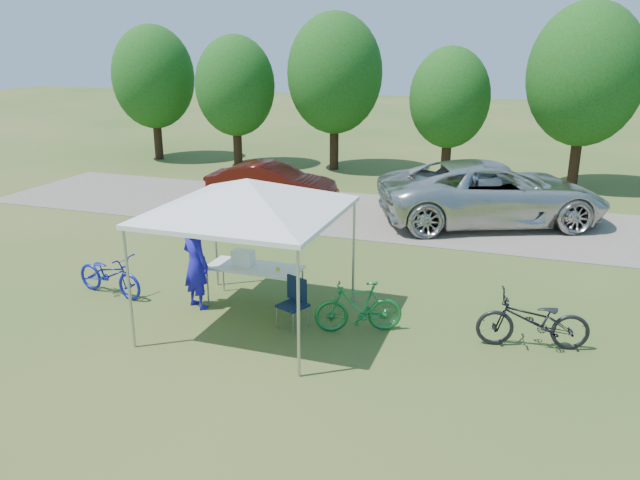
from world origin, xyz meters
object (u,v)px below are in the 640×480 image
(folding_chair, at_px, (295,298))
(sedan, at_px, (272,184))
(bike_green, at_px, (358,307))
(cyclist, at_px, (196,264))
(bike_blue, at_px, (110,274))
(folding_table, at_px, (255,269))
(cooler, at_px, (243,258))
(bike_dark, at_px, (533,321))
(minivan, at_px, (492,193))

(folding_chair, bearing_deg, sedan, 137.72)
(folding_chair, height_order, bike_green, bike_green)
(cyclist, distance_m, bike_blue, 2.05)
(folding_table, xyz_separation_m, cyclist, (-0.99, -0.55, 0.16))
(cooler, bearing_deg, bike_blue, -167.88)
(folding_table, relative_size, sedan, 0.46)
(bike_green, height_order, bike_dark, bike_dark)
(cyclist, xyz_separation_m, sedan, (-1.73, 7.72, -0.20))
(bike_blue, distance_m, bike_green, 5.26)
(folding_chair, height_order, bike_dark, bike_dark)
(cyclist, height_order, bike_blue, cyclist)
(sedan, bearing_deg, cooler, -165.53)
(cooler, distance_m, minivan, 8.46)
(folding_chair, distance_m, cyclist, 2.14)
(folding_chair, distance_m, bike_blue, 4.10)
(minivan, xyz_separation_m, sedan, (-6.68, -0.18, -0.21))
(bike_blue, bearing_deg, bike_dark, -77.44)
(cyclist, bearing_deg, bike_dark, -154.00)
(bike_green, xyz_separation_m, sedan, (-5.00, 7.74, 0.21))
(folding_chair, height_order, minivan, minivan)
(folding_table, height_order, bike_dark, bike_dark)
(folding_chair, relative_size, bike_dark, 0.48)
(sedan, bearing_deg, folding_table, -163.84)
(bike_green, distance_m, bike_dark, 2.97)
(folding_table, bearing_deg, cooler, -180.00)
(bike_green, bearing_deg, cooler, -125.63)
(bike_dark, bearing_deg, folding_chair, -94.20)
(bike_blue, relative_size, sedan, 0.41)
(cooler, relative_size, cyclist, 0.24)
(bike_blue, xyz_separation_m, bike_green, (5.26, 0.02, 0.03))
(folding_chair, relative_size, bike_blue, 0.54)
(folding_chair, relative_size, sedan, 0.22)
(folding_chair, bearing_deg, folding_table, 169.41)
(folding_table, relative_size, bike_green, 1.18)
(cyclist, height_order, bike_dark, cyclist)
(bike_green, relative_size, bike_dark, 0.84)
(cooler, relative_size, sedan, 0.10)
(folding_table, height_order, bike_blue, bike_blue)
(bike_green, bearing_deg, bike_blue, -112.67)
(bike_green, bearing_deg, folding_chair, -106.16)
(bike_blue, bearing_deg, minivan, -31.25)
(cooler, height_order, bike_blue, cooler)
(folding_table, bearing_deg, cyclist, -150.82)
(cyclist, xyz_separation_m, bike_green, (3.26, -0.02, -0.41))
(folding_chair, height_order, bike_blue, folding_chair)
(bike_blue, bearing_deg, cooler, -67.96)
(bike_blue, xyz_separation_m, sedan, (0.26, 7.76, 0.25))
(cooler, relative_size, bike_blue, 0.25)
(folding_table, bearing_deg, sedan, 110.76)
(cooler, height_order, sedan, sedan)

